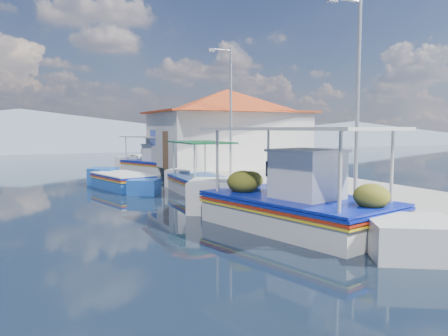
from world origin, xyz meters
name	(u,v)px	position (x,y,z in m)	size (l,w,h in m)	color
ground	(252,247)	(0.00, 0.00, 0.00)	(160.00, 160.00, 0.00)	black
quay	(313,188)	(5.90, 6.00, 0.25)	(5.00, 44.00, 0.50)	#AAA89F
bollards	(277,183)	(3.80, 5.25, 0.65)	(0.20, 17.20, 0.30)	#A5A8AD
main_caique	(295,207)	(1.94, 1.21, 0.57)	(4.11, 8.72, 2.97)	silver
caique_green_canopy	(200,184)	(1.97, 8.36, 0.35)	(2.00, 6.27, 2.34)	silver
caique_blue_hull	(123,182)	(-0.68, 10.95, 0.27)	(2.57, 5.47, 1.00)	#1B4BA2
caique_far	(152,165)	(2.47, 17.71, 0.44)	(3.77, 6.26, 2.40)	silver
harbor_building	(227,126)	(6.20, 15.00, 2.78)	(10.49, 10.49, 4.40)	silver
lamp_post_near	(355,88)	(4.51, 2.00, 3.85)	(1.21, 0.14, 6.00)	#A5A8AD
lamp_post_far	(229,103)	(4.51, 11.00, 3.85)	(1.21, 0.14, 6.00)	#A5A8AD
mountain_ridge	(110,132)	(6.54, 56.00, 2.04)	(171.40, 96.00, 5.50)	slate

